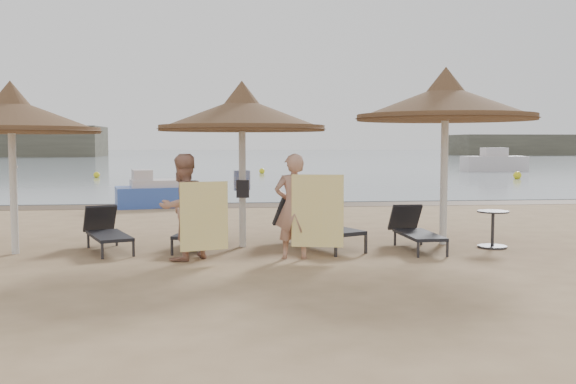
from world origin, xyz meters
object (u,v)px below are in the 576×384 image
palapa_left (11,116)px  pedal_boat (156,193)px  lounger_far_right (415,230)px  palapa_right (445,103)px  side_table (493,230)px  lounger_far_left (106,231)px  person_right (294,198)px  lounger_near_right (314,223)px  palapa_center (242,115)px  lounger_near_left (202,228)px  person_left (182,199)px

palapa_left → pedal_boat: 8.29m
lounger_far_right → pedal_boat: 9.68m
palapa_right → side_table: 2.46m
lounger_far_left → person_right: (3.18, -1.22, 0.66)m
lounger_near_right → lounger_far_right: 1.81m
palapa_center → lounger_near_left: (-0.73, 0.10, -2.03)m
lounger_far_right → pedal_boat: pedal_boat is taller
palapa_center → person_right: palapa_center is taller
lounger_far_left → person_right: size_ratio=0.89×
person_right → side_table: bearing=-164.8°
palapa_left → pedal_boat: bearing=78.3°
lounger_near_right → pedal_boat: size_ratio=0.84×
palapa_center → person_left: palapa_center is taller
lounger_far_left → person_left: bearing=-60.3°
lounger_far_right → lounger_far_left: bearing=173.6°
lounger_near_right → side_table: lounger_near_right is taller
lounger_near_left → lounger_near_right: 2.04m
palapa_right → person_left: 5.12m
palapa_right → lounger_near_left: palapa_right is taller
lounger_near_left → person_left: size_ratio=0.92×
side_table → person_right: bearing=-169.7°
palapa_right → person_left: size_ratio=1.66×
palapa_left → person_right: size_ratio=1.48×
palapa_left → side_table: bearing=-2.1°
lounger_near_right → person_right: person_right is taller
palapa_right → pedal_boat: 9.97m
lounger_far_right → palapa_left: bearing=176.7°
palapa_left → palapa_right: bearing=1.6°
person_right → pedal_boat: person_right is taller
palapa_center → lounger_near_right: bearing=-1.6°
side_table → person_right: (-3.68, -0.67, 0.68)m
lounger_far_left → lounger_near_right: (3.70, 0.01, 0.08)m
palapa_left → lounger_far_right: size_ratio=1.75×
palapa_right → person_right: size_ratio=1.66×
lounger_near_left → lounger_near_right: size_ratio=0.84×
palapa_left → lounger_far_right: bearing=-1.8°
palapa_center → lounger_near_right: 2.35m
palapa_center → side_table: 4.95m
person_left → person_right: bearing=137.5°
lounger_far_right → palapa_center: bearing=169.0°
palapa_left → lounger_near_left: bearing=7.1°
palapa_center → palapa_right: palapa_right is taller
person_left → pedal_boat: (-1.22, 8.79, -0.59)m
palapa_left → lounger_near_right: (5.17, 0.26, -1.91)m
pedal_boat → person_left: bearing=-93.7°
lounger_far_left → pedal_boat: bearing=67.9°
palapa_right → pedal_boat: palapa_right is taller
person_right → lounger_near_right: bearing=-108.2°
palapa_right → lounger_far_left: palapa_right is taller
lounger_near_left → person_right: bearing=-27.9°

